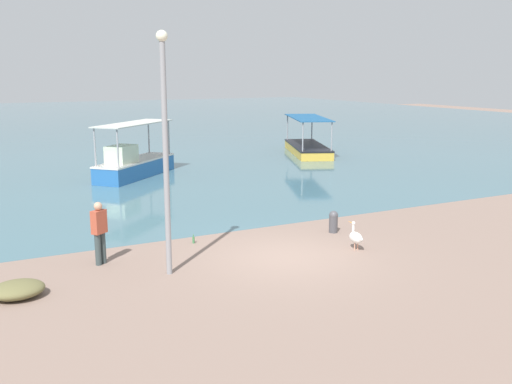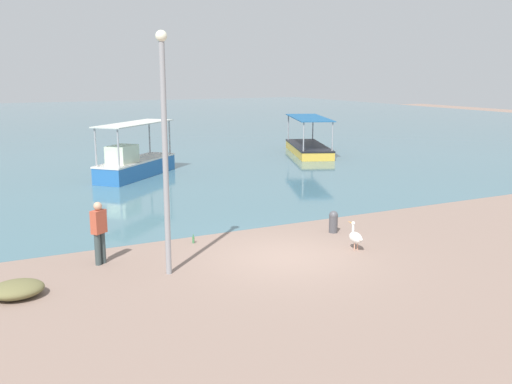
% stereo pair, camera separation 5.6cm
% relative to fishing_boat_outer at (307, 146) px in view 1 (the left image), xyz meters
% --- Properties ---
extents(ground, '(120.00, 120.00, 0.00)m').
position_rel_fishing_boat_outer_xyz_m(ground, '(-11.51, -17.32, -0.46)').
color(ground, gray).
extents(harbor_water, '(110.00, 90.00, 0.00)m').
position_rel_fishing_boat_outer_xyz_m(harbor_water, '(-11.51, 30.68, -0.46)').
color(harbor_water, '#466D79').
rests_on(harbor_water, ground).
extents(fishing_boat_outer, '(4.23, 6.82, 2.28)m').
position_rel_fishing_boat_outer_xyz_m(fishing_boat_outer, '(0.00, 0.00, 0.00)').
color(fishing_boat_outer, gold).
rests_on(fishing_boat_outer, harbor_water).
extents(fishing_boat_far_right, '(4.86, 4.74, 2.62)m').
position_rel_fishing_boat_outer_xyz_m(fishing_boat_far_right, '(-11.96, -3.28, 0.21)').
color(fishing_boat_far_right, '#2966AE').
rests_on(fishing_boat_far_right, harbor_water).
extents(pelican, '(0.32, 0.81, 0.80)m').
position_rel_fishing_boat_outer_xyz_m(pelican, '(-9.35, -17.65, -0.09)').
color(pelican, '#E0997A').
rests_on(pelican, ground).
extents(lamp_post, '(0.28, 0.28, 5.96)m').
position_rel_fishing_boat_outer_xyz_m(lamp_post, '(-14.77, -17.17, 2.88)').
color(lamp_post, gray).
rests_on(lamp_post, ground).
extents(mooring_bollard, '(0.29, 0.29, 0.70)m').
position_rel_fishing_boat_outer_xyz_m(mooring_bollard, '(-8.89, -15.86, -0.09)').
color(mooring_bollard, '#47474C').
rests_on(mooring_bollard, ground).
extents(fisherman_standing, '(0.45, 0.41, 1.69)m').
position_rel_fishing_boat_outer_xyz_m(fisherman_standing, '(-16.16, -15.63, 0.45)').
color(fisherman_standing, '#374445').
rests_on(fisherman_standing, ground).
extents(net_pile, '(1.20, 1.02, 0.38)m').
position_rel_fishing_boat_outer_xyz_m(net_pile, '(-18.34, -17.12, -0.27)').
color(net_pile, olive).
rests_on(net_pile, ground).
extents(glass_bottle, '(0.07, 0.07, 0.27)m').
position_rel_fishing_boat_outer_xyz_m(glass_bottle, '(-13.29, -14.96, -0.35)').
color(glass_bottle, '#3F7F4C').
rests_on(glass_bottle, ground).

